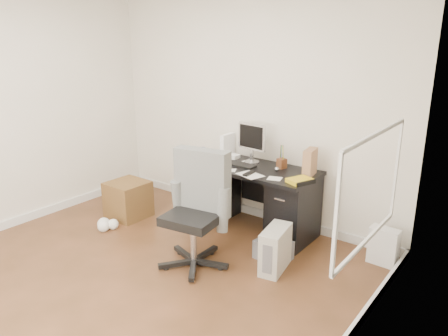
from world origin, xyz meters
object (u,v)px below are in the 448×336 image
(office_chair, at_px, (193,212))
(pc_tower, at_px, (275,249))
(lcd_monitor, at_px, (252,143))
(desk, at_px, (251,196))
(keyboard, at_px, (239,165))
(wicker_basket, at_px, (128,199))

(office_chair, distance_m, pc_tower, 0.87)
(office_chair, xyz_separation_m, pc_tower, (0.68, 0.41, -0.36))
(lcd_monitor, height_order, pc_tower, lcd_monitor)
(desk, distance_m, keyboard, 0.39)
(wicker_basket, bearing_deg, lcd_monitor, 30.37)
(desk, relative_size, office_chair, 1.31)
(keyboard, xyz_separation_m, pc_tower, (0.86, -0.61, -0.55))
(keyboard, bearing_deg, wicker_basket, -154.22)
(wicker_basket, bearing_deg, keyboard, 25.09)
(pc_tower, bearing_deg, desk, 127.00)
(lcd_monitor, xyz_separation_m, wicker_basket, (-1.31, -0.77, -0.76))
(office_chair, xyz_separation_m, wicker_basket, (-1.44, 0.43, -0.35))
(lcd_monitor, xyz_separation_m, office_chair, (0.13, -1.20, -0.42))
(office_chair, bearing_deg, keyboard, 91.48)
(lcd_monitor, distance_m, wicker_basket, 1.70)
(keyboard, height_order, pc_tower, keyboard)
(desk, height_order, pc_tower, desk)
(desk, distance_m, office_chair, 1.08)
(keyboard, bearing_deg, pc_tower, -34.62)
(desk, bearing_deg, lcd_monitor, 124.77)
(desk, bearing_deg, wicker_basket, -155.76)
(keyboard, bearing_deg, desk, 17.31)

